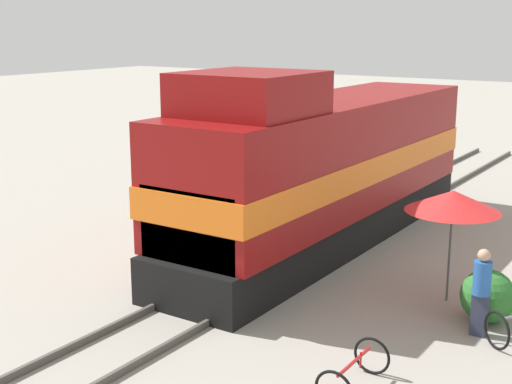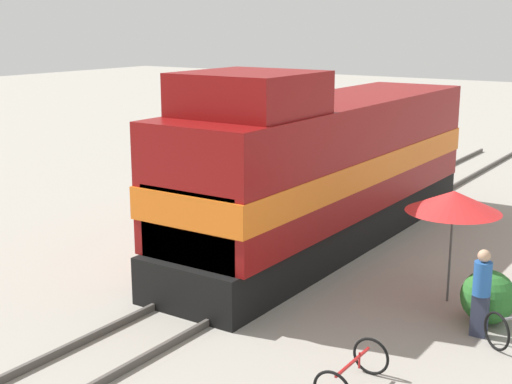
% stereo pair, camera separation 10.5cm
% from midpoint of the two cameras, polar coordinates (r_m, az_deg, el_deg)
% --- Properties ---
extents(ground_plane, '(120.00, 120.00, 0.00)m').
position_cam_midpoint_polar(ground_plane, '(18.02, 2.30, -5.62)').
color(ground_plane, gray).
extents(rail_near, '(0.08, 36.99, 0.15)m').
position_cam_midpoint_polar(rail_near, '(18.36, 0.38, -4.99)').
color(rail_near, '#4C4742').
rests_on(rail_near, ground_plane).
extents(rail_far, '(0.08, 36.99, 0.15)m').
position_cam_midpoint_polar(rail_far, '(17.65, 4.30, -5.79)').
color(rail_far, '#4C4742').
rests_on(rail_far, ground_plane).
extents(locomotive, '(2.90, 12.69, 4.83)m').
position_cam_midpoint_polar(locomotive, '(18.96, 5.16, 1.84)').
color(locomotive, black).
rests_on(locomotive, ground_plane).
extents(vendor_umbrella, '(2.00, 2.00, 2.45)m').
position_cam_midpoint_polar(vendor_umbrella, '(15.48, 15.29, -0.71)').
color(vendor_umbrella, '#4C4C4C').
rests_on(vendor_umbrella, ground_plane).
extents(shrub_cluster, '(1.09, 1.09, 1.09)m').
position_cam_midpoint_polar(shrub_cluster, '(15.09, 17.85, -7.93)').
color(shrub_cluster, '#2D722D').
rests_on(shrub_cluster, ground_plane).
extents(person_bystander, '(0.34, 0.34, 1.74)m').
position_cam_midpoint_polar(person_bystander, '(14.28, 17.39, -7.41)').
color(person_bystander, '#2D3347').
rests_on(person_bystander, ground_plane).
extents(bicycle_spare, '(0.68, 1.47, 0.67)m').
position_cam_midpoint_polar(bicycle_spare, '(12.03, 7.58, -14.07)').
color(bicycle_spare, black).
rests_on(bicycle_spare, ground_plane).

